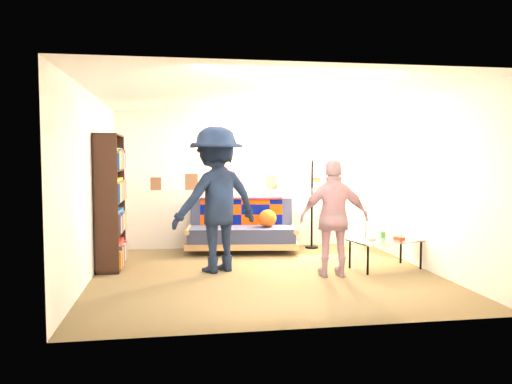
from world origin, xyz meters
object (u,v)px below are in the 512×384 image
floor_lamp (312,180)px  bookshelf (110,206)px  person_right (334,218)px  futon_sofa (242,230)px  person_left (216,200)px  coffee_table (386,242)px

floor_lamp → bookshelf: bearing=-162.2°
floor_lamp → person_right: floor_lamp is taller
futon_sofa → person_right: size_ratio=1.24×
futon_sofa → person_right: 2.17m
futon_sofa → person_left: 1.59m
floor_lamp → person_left: bearing=-139.7°
person_left → person_right: person_left is taller
futon_sofa → floor_lamp: (1.23, 0.14, 0.80)m
futon_sofa → floor_lamp: floor_lamp is taller
person_left → floor_lamp: bearing=-165.7°
coffee_table → bookshelf: bearing=169.5°
futon_sofa → person_left: size_ratio=0.96×
futon_sofa → person_left: person_left is taller
bookshelf → person_left: bearing=-17.6°
bookshelf → person_left: person_left is taller
bookshelf → floor_lamp: 3.40m
futon_sofa → bookshelf: (-2.00, -0.90, 0.51)m
coffee_table → person_left: size_ratio=0.55×
bookshelf → coffee_table: (3.81, -0.70, -0.49)m
person_left → bookshelf: bearing=-43.6°
futon_sofa → person_right: (0.96, -1.91, 0.40)m
futon_sofa → coffee_table: (1.81, -1.60, 0.02)m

